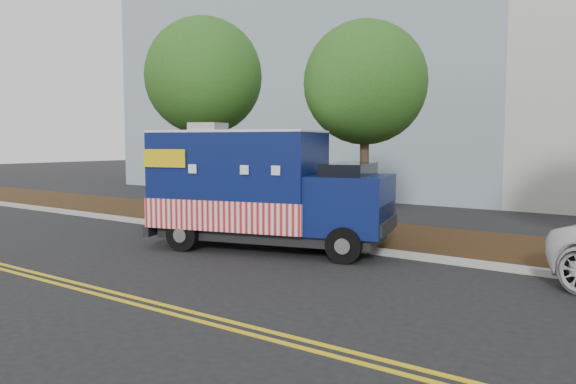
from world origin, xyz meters
The scene contains 9 objects.
ground centered at (0.00, 0.00, 0.00)m, with size 120.00×120.00×0.00m, color black.
curb centered at (0.00, 1.40, 0.07)m, with size 120.00×0.18×0.15m, color #9E9E99.
mulch_strip centered at (0.00, 3.50, 0.07)m, with size 120.00×4.00×0.15m, color black.
centerline_near centered at (0.00, -4.45, 0.01)m, with size 120.00×0.10×0.01m, color gold.
centerline_far centered at (0.00, -4.70, 0.01)m, with size 120.00×0.10×0.01m, color gold.
tree_a centered at (-5.15, 2.89, 4.82)m, with size 3.84×3.84×6.75m.
tree_b centered at (0.36, 3.72, 4.34)m, with size 3.51×3.51×6.11m.
sign_post centered at (-1.21, 1.73, 1.20)m, with size 0.06×0.06×2.40m, color #473828.
food_truck centered at (-0.82, 0.36, 1.44)m, with size 6.37×3.70×3.18m.
Camera 1 is at (8.03, -10.57, 2.69)m, focal length 35.00 mm.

